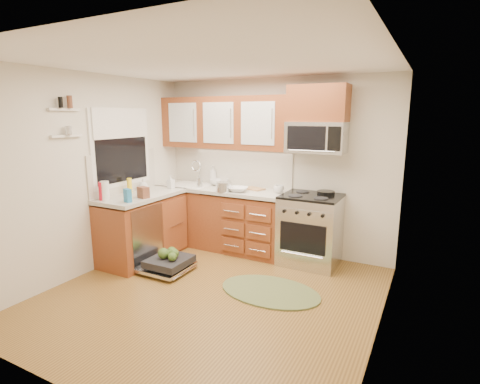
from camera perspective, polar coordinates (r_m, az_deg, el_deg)
The scene contains 38 objects.
floor at distance 4.37m, azimuth -4.38°, elevation -15.45°, with size 3.50×3.50×0.00m, color brown.
ceiling at distance 3.92m, azimuth -4.98°, elevation 19.13°, with size 3.50×3.50×0.00m, color white.
wall_back at distance 5.50m, azimuth 5.15°, elevation 3.89°, with size 3.50×0.04×2.50m, color beige.
wall_front at distance 2.69m, azimuth -25.07°, elevation -5.34°, with size 3.50×0.04×2.50m, color beige.
wall_left at distance 5.10m, azimuth -21.54°, elevation 2.53°, with size 0.04×3.50×2.50m, color beige.
wall_right at distance 3.38m, azimuth 21.32°, elevation -1.74°, with size 0.04×3.50×2.50m, color beige.
base_cabinet_back at distance 5.72m, azimuth -2.91°, elevation -4.22°, with size 2.05×0.60×0.85m, color maroon.
base_cabinet_left at distance 5.42m, azimuth -14.60°, elevation -5.48°, with size 0.60×1.25×0.85m, color maroon.
countertop_back at distance 5.60m, azimuth -3.01°, elevation 0.44°, with size 2.07×0.64×0.05m, color #BAB7AA.
countertop_left at distance 5.30m, azimuth -14.78°, elevation -0.58°, with size 0.64×1.27×0.05m, color #BAB7AA.
backsplash_back at distance 5.80m, azimuth -1.55°, elevation 3.94°, with size 2.05×0.02×0.57m, color beige.
backsplash_left at distance 5.45m, azimuth -17.25°, elevation 2.92°, with size 0.02×1.25×0.57m, color beige.
upper_cabinets at distance 5.61m, azimuth -2.40°, elevation 10.49°, with size 2.05×0.35×0.75m, color maroon, non-canonical shape.
cabinet_over_mw at distance 5.06m, azimuth 11.86°, elevation 13.08°, with size 0.76×0.35×0.47m, color maroon.
range at distance 5.14m, azimuth 10.64°, elevation -5.65°, with size 0.76×0.64×0.95m, color silver, non-canonical shape.
microwave at distance 5.04m, azimuth 11.57°, elevation 8.15°, with size 0.76×0.38×0.40m, color silver, non-canonical shape.
sink at distance 5.89m, azimuth -7.50°, elevation -0.09°, with size 0.62×0.50×0.26m, color white, non-canonical shape.
dishwasher at distance 5.01m, azimuth -11.06°, elevation -10.72°, with size 0.70×0.60×0.20m, color silver, non-canonical shape.
window at distance 5.39m, azimuth -17.65°, elevation 6.46°, with size 0.03×1.05×1.05m, color white, non-canonical shape.
window_blind at distance 5.36m, azimuth -17.68°, elevation 9.97°, with size 0.02×0.96×0.40m, color white.
shelf_upper at distance 4.80m, azimuth -25.22°, elevation 11.32°, with size 0.04×0.40×0.03m, color white.
shelf_lower at distance 4.81m, azimuth -24.91°, elevation 7.76°, with size 0.04×0.40×0.03m, color white.
rug at distance 4.44m, azimuth 4.58°, elevation -14.84°, with size 1.18×0.77×0.02m, color #626F3F, non-canonical shape.
skillet at distance 5.12m, azimuth 12.96°, elevation -0.09°, with size 0.23×0.23×0.04m, color black.
stock_pot at distance 5.30m, azimuth -2.48°, elevation 0.82°, with size 0.22×0.22×0.13m, color silver.
cutting_board at distance 5.45m, azimuth 2.19°, elevation 0.52°, with size 0.29×0.19×0.02m, color #B77E53.
canister at distance 5.61m, azimuth -6.19°, elevation 1.40°, with size 0.09×0.09×0.14m, color silver.
paper_towel_roll at distance 5.05m, azimuth -19.90°, elevation 0.21°, with size 0.11×0.11×0.24m, color white.
mustard_bottle at distance 5.38m, azimuth -16.48°, elevation 0.92°, with size 0.07×0.07×0.21m, color yellow.
red_bottle at distance 5.04m, azimuth -20.39°, elevation 0.11°, with size 0.06×0.06×0.23m, color red.
wooden_box at distance 5.03m, azimuth -14.51°, elevation -0.06°, with size 0.14×0.10×0.14m, color brown.
blue_carton at distance 4.83m, azimuth -16.75°, elevation -0.53°, with size 0.10×0.06×0.17m, color teal.
bowl_a at distance 5.27m, azimuth -0.28°, elevation 0.40°, with size 0.27×0.27×0.07m, color #999999.
bowl_b at distance 5.78m, azimuth -3.19°, elevation 1.49°, with size 0.29×0.29×0.09m, color #999999.
cup at distance 5.21m, azimuth 5.95°, elevation 0.44°, with size 0.14×0.14×0.11m, color #999999.
soap_bottle_a at distance 5.91m, azimuth -4.14°, elevation 2.65°, with size 0.11×0.11×0.28m, color #999999.
soap_bottle_b at distance 5.61m, azimuth -10.51°, elevation 1.52°, with size 0.09×0.09×0.19m, color #999999.
soap_bottle_c at distance 5.58m, azimuth -14.54°, elevation 1.15°, with size 0.13×0.13×0.17m, color #999999.
Camera 1 is at (2.09, -3.28, 1.98)m, focal length 28.00 mm.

